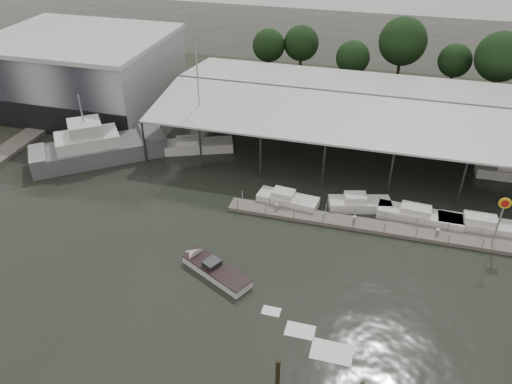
% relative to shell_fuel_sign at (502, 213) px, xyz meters
% --- Properties ---
extents(ground, '(200.00, 200.00, 0.00)m').
position_rel_shell_fuel_sign_xyz_m(ground, '(-27.00, -9.99, -3.93)').
color(ground, black).
rests_on(ground, ground).
extents(land_strip_far, '(140.00, 30.00, 0.30)m').
position_rel_shell_fuel_sign_xyz_m(land_strip_far, '(-27.00, 32.01, -3.83)').
color(land_strip_far, '#323729').
rests_on(land_strip_far, ground).
extents(land_strip_west, '(20.00, 40.00, 0.30)m').
position_rel_shell_fuel_sign_xyz_m(land_strip_west, '(-67.00, 20.01, -3.83)').
color(land_strip_west, '#323729').
rests_on(land_strip_west, ground).
extents(storage_warehouse, '(24.50, 20.50, 10.50)m').
position_rel_shell_fuel_sign_xyz_m(storage_warehouse, '(-55.00, 19.95, 1.36)').
color(storage_warehouse, '#ABB0B6').
rests_on(storage_warehouse, ground).
extents(covered_boat_shed, '(58.24, 24.00, 6.96)m').
position_rel_shell_fuel_sign_xyz_m(covered_boat_shed, '(-10.00, 18.01, 2.20)').
color(covered_boat_shed, white).
rests_on(covered_boat_shed, ground).
extents(trawler_dock, '(3.00, 18.00, 0.50)m').
position_rel_shell_fuel_sign_xyz_m(trawler_dock, '(-57.00, 4.01, -3.68)').
color(trawler_dock, slate).
rests_on(trawler_dock, ground).
extents(floating_dock, '(28.00, 2.00, 1.40)m').
position_rel_shell_fuel_sign_xyz_m(floating_dock, '(-12.00, 0.01, -3.72)').
color(floating_dock, slate).
rests_on(floating_dock, ground).
extents(shell_fuel_sign, '(1.10, 0.18, 5.55)m').
position_rel_shell_fuel_sign_xyz_m(shell_fuel_sign, '(0.00, 0.00, 0.00)').
color(shell_fuel_sign, gray).
rests_on(shell_fuel_sign, ground).
extents(grey_trawler, '(15.76, 13.61, 8.84)m').
position_rel_shell_fuel_sign_xyz_m(grey_trawler, '(-44.82, 5.46, -2.35)').
color(grey_trawler, slate).
rests_on(grey_trawler, ground).
extents(white_sailboat, '(8.97, 5.62, 14.02)m').
position_rel_shell_fuel_sign_xyz_m(white_sailboat, '(-33.92, 10.78, -3.26)').
color(white_sailboat, silver).
rests_on(white_sailboat, ground).
extents(speedboat_underway, '(17.16, 9.82, 2.00)m').
position_rel_shell_fuel_sign_xyz_m(speedboat_underway, '(-24.52, -10.31, -3.53)').
color(speedboat_underway, silver).
rests_on(speedboat_underway, ground).
extents(moored_cruiser_0, '(6.69, 2.96, 1.70)m').
position_rel_shell_fuel_sign_xyz_m(moored_cruiser_0, '(-20.29, 1.81, -3.31)').
color(moored_cruiser_0, silver).
rests_on(moored_cruiser_0, ground).
extents(moored_cruiser_1, '(6.79, 3.75, 1.70)m').
position_rel_shell_fuel_sign_xyz_m(moored_cruiser_1, '(-12.84, 3.11, -3.31)').
color(moored_cruiser_1, silver).
rests_on(moored_cruiser_1, ground).
extents(moored_cruiser_2, '(8.62, 2.90, 1.70)m').
position_rel_shell_fuel_sign_xyz_m(moored_cruiser_2, '(-6.70, 2.51, -3.31)').
color(moored_cruiser_2, silver).
rests_on(moored_cruiser_2, ground).
extents(moored_cruiser_3, '(8.88, 2.25, 1.70)m').
position_rel_shell_fuel_sign_xyz_m(moored_cruiser_3, '(-0.58, 2.45, -3.31)').
color(moored_cruiser_3, silver).
rests_on(moored_cruiser_3, ground).
extents(horizon_tree_line, '(68.19, 10.80, 11.22)m').
position_rel_shell_fuel_sign_xyz_m(horizon_tree_line, '(-3.97, 38.48, 2.29)').
color(horizon_tree_line, black).
rests_on(horizon_tree_line, ground).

